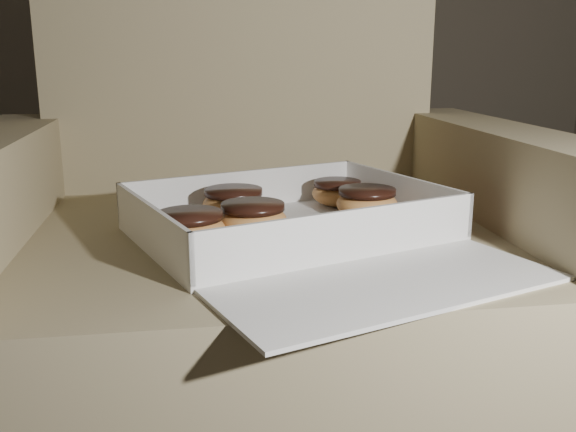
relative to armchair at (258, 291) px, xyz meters
The scene contains 10 objects.
armchair is the anchor object (origin of this frame).
bakery_box 0.20m from the armchair, 70.89° to the right, with size 0.54×0.58×0.07m.
donut_a 0.20m from the armchair, 98.69° to the right, with size 0.09×0.09×0.05m.
donut_b 0.23m from the armchair, 20.51° to the right, with size 0.09×0.09×0.05m.
donut_c 0.25m from the armchair, 122.41° to the right, with size 0.09×0.09×0.05m.
donut_d 0.16m from the armchair, 139.55° to the right, with size 0.09×0.09×0.05m.
donut_e 0.21m from the armchair, 11.90° to the left, with size 0.08×0.08×0.04m.
crumb_a 0.28m from the armchair, 68.20° to the right, with size 0.01×0.01×0.00m, color black.
crumb_b 0.28m from the armchair, 98.60° to the right, with size 0.01×0.01×0.00m, color black.
crumb_c 0.25m from the armchair, 86.61° to the right, with size 0.01×0.01×0.00m, color black.
Camera 1 is at (0.25, -0.45, 0.67)m, focal length 40.00 mm.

